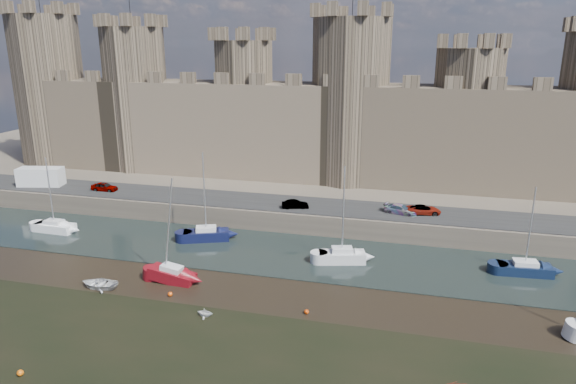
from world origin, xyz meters
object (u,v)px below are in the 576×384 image
car_0 (104,187)px  sailboat_0 (55,226)px  sailboat_1 (206,234)px  car_3 (423,210)px  sailboat_3 (525,268)px  car_2 (401,210)px  van (41,177)px  car_1 (295,204)px  sailboat_2 (342,255)px  sailboat_4 (172,274)px

car_0 → sailboat_0: 10.10m
sailboat_0 → sailboat_1: (18.98, 1.98, 0.08)m
car_3 → sailboat_1: sailboat_1 is taller
sailboat_1 → sailboat_3: 34.22m
car_2 → sailboat_1: size_ratio=0.38×
car_3 → sailboat_1: bearing=96.9°
van → sailboat_0: sailboat_0 is taller
sailboat_0 → sailboat_1: 19.08m
car_2 → van: size_ratio=0.64×
car_1 → sailboat_2: size_ratio=0.32×
sailboat_0 → car_0: bearing=88.0°
car_2 → sailboat_4: 27.88m
car_2 → van: (-50.21, 0.04, 0.76)m
van → sailboat_1: size_ratio=0.59×
car_3 → sailboat_0: size_ratio=0.45×
sailboat_1 → sailboat_3: size_ratio=1.16×
car_0 → van: bearing=89.9°
car_0 → car_3: bearing=-88.8°
sailboat_3 → van: bearing=167.4°
sailboat_0 → sailboat_2: bearing=1.3°
car_0 → sailboat_2: sailboat_2 is taller
car_3 → car_0: bearing=78.6°
sailboat_4 → sailboat_2: bearing=31.9°
sailboat_2 → sailboat_3: size_ratio=1.15×
car_2 → sailboat_2: 11.77m
sailboat_1 → car_1: bearing=15.4°
car_2 → sailboat_3: bearing=-108.6°
car_2 → car_3: bearing=-62.9°
car_3 → car_2: bearing=89.2°
sailboat_0 → sailboat_1: size_ratio=0.89×
car_1 → car_2: bearing=-102.4°
van → sailboat_3: sailboat_3 is taller
car_3 → van: van is taller
car_1 → van: 37.57m
car_0 → sailboat_4: bearing=-133.4°
sailboat_1 → sailboat_2: 16.39m
car_1 → sailboat_3: 26.40m
sailboat_3 → car_2: bearing=140.9°
sailboat_3 → sailboat_4: size_ratio=0.86×
sailboat_0 → car_2: bearing=15.5°
van → sailboat_0: (9.57, -9.88, -3.09)m
car_2 → sailboat_3: 15.36m
car_0 → car_3: car_0 is taller
car_2 → car_1: bearing=110.6°
car_0 → car_3: 42.57m
car_3 → van: size_ratio=0.68×
car_2 → sailboat_1: sailboat_1 is taller
sailboat_2 → sailboat_4: size_ratio=0.99×
car_0 → sailboat_1: sailboat_1 is taller
car_2 → sailboat_2: bearing=167.6°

